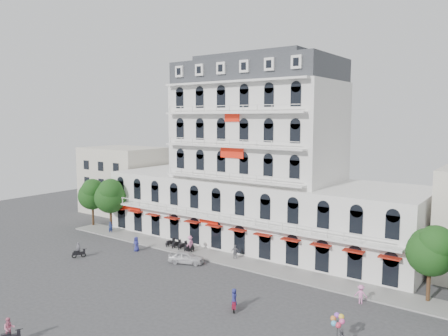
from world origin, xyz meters
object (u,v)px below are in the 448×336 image
rider_center (190,244)px  balloon_vendor (339,330)px  rider_east (234,300)px  rider_west (79,251)px  rider_southwest (9,331)px  parked_car (186,257)px

rider_center → balloon_vendor: size_ratio=0.96×
rider_east → balloon_vendor: (10.07, -0.48, 0.30)m
rider_center → balloon_vendor: 26.48m
rider_west → rider_southwest: (13.68, -16.07, 0.27)m
rider_southwest → parked_car: bearing=29.7°
parked_car → rider_southwest: (1.38, -22.36, 0.38)m
rider_southwest → rider_east: 18.45m
rider_west → rider_southwest: 21.11m
rider_east → rider_center: (-14.07, 10.40, 0.24)m
rider_west → rider_center: bearing=-11.4°
parked_car → rider_southwest: bearing=160.8°
rider_west → rider_southwest: rider_southwest is taller
rider_east → rider_center: 17.50m
parked_car → rider_southwest: size_ratio=1.97×
parked_car → rider_west: (-12.31, -6.29, 0.11)m
balloon_vendor → rider_east: bearing=177.2°
parked_car → rider_east: 14.03m
parked_car → rider_southwest: 22.41m
rider_west → rider_center: rider_center is taller
parked_car → balloon_vendor: size_ratio=1.74×
parked_car → balloon_vendor: 23.40m
rider_west → balloon_vendor: (34.37, -1.47, 0.49)m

